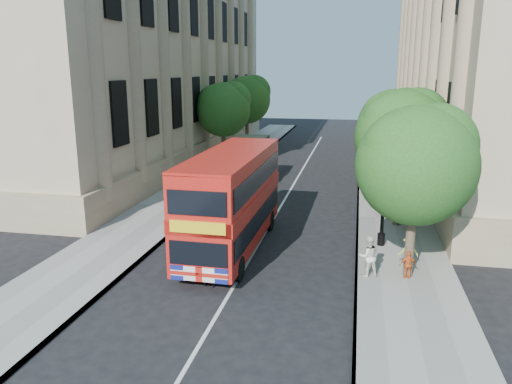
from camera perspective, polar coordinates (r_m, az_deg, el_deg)
The scene contains 17 objects.
ground at distance 16.17m, azimuth -3.56°, elevation -12.36°, with size 120.00×120.00×0.00m, color black.
pavement_right at distance 25.07m, azimuth 15.44°, elevation -3.04°, with size 3.50×80.00×0.12m, color gray.
pavement_left at distance 26.79m, azimuth -9.89°, elevation -1.66°, with size 3.50×80.00×0.12m, color gray.
building_right at distance 39.30m, azimuth 27.24°, elevation 15.12°, with size 12.00×38.00×18.00m, color tan.
building_left at distance 41.93m, azimuth -13.88°, elevation 16.04°, with size 12.00×38.00×18.00m, color tan.
tree_right_near at distance 17.37m, azimuth 17.98°, elevation 3.61°, with size 4.00×4.00×6.08m.
tree_right_mid at distance 23.25m, azimuth 16.50°, elevation 6.66°, with size 4.20×4.20×6.37m.
tree_right_far at distance 29.22m, azimuth 15.57°, elevation 7.83°, with size 4.00×4.00×6.15m.
tree_left_far at distance 37.43m, azimuth -3.70°, elevation 9.72°, with size 4.00×4.00×6.30m.
tree_left_back at distance 45.16m, azimuth -1.00°, elevation 10.79°, with size 4.20×4.20×6.65m.
lamp_post at distance 20.54m, azimuth 14.45°, elevation 0.40°, with size 0.32×0.32×5.16m.
double_decker_bus at distance 19.84m, azimuth -2.75°, elevation -0.68°, with size 2.38×8.50×3.91m.
box_van at distance 31.39m, azimuth -1.05°, elevation 3.38°, with size 2.12×5.09×2.90m.
police_constable at distance 16.93m, azimuth -5.38°, elevation -8.20°, with size 0.58×0.38×1.59m, color black.
woman_pedestrian at distance 17.80m, azimuth 12.72°, elevation -7.17°, with size 0.71×0.55×1.46m, color white.
child_a at distance 18.03m, azimuth 16.99°, elevation -7.97°, with size 0.58×0.24×0.99m, color orange.
child_b at distance 19.05m, azimuth 17.01°, elevation -6.52°, with size 0.75×0.43×1.16m, color #DBDB4A.
Camera 1 is at (3.87, -13.98, 7.14)m, focal length 35.00 mm.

